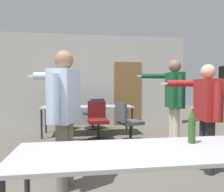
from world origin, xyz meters
name	(u,v)px	position (x,y,z in m)	size (l,w,h in m)	color
back_wall	(95,81)	(0.03, 5.49, 1.43)	(5.99, 0.12, 2.89)	beige
conference_table_near	(159,156)	(0.21, 0.23, 0.68)	(2.39, 0.77, 0.74)	#A8A8AD
conference_table_far	(88,108)	(-0.24, 4.26, 0.68)	(2.36, 0.79, 0.74)	#A8A8AD
person_left_plaid	(174,96)	(1.34, 2.46, 1.08)	(0.79, 0.63, 1.77)	beige
person_center_tall	(63,106)	(-0.64, 1.24, 1.02)	(0.72, 0.83, 1.70)	slate
person_far_watching	(206,108)	(1.40, 1.46, 0.95)	(0.73, 0.68, 1.59)	#28282D
person_near_casual	(62,96)	(-0.82, 3.14, 1.06)	(0.79, 0.69, 1.76)	#28282D
office_chair_side_rolled	(128,124)	(0.63, 3.30, 0.41)	(0.64, 0.59, 0.90)	black
office_chair_near_pushed	(63,114)	(-0.95, 5.07, 0.43)	(0.68, 0.67, 0.93)	black
office_chair_mid_tucked	(94,115)	(-0.02, 4.96, 0.42)	(0.63, 0.66, 0.91)	black
office_chair_far_left	(98,122)	(-0.02, 3.64, 0.42)	(0.52, 0.56, 0.91)	black
beer_bottle	(192,126)	(0.59, 0.38, 0.90)	(0.07, 0.07, 0.34)	#2D511E
drink_cup	(64,104)	(-0.87, 4.37, 0.79)	(0.09, 0.09, 0.10)	#232328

